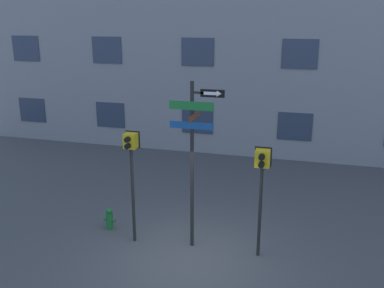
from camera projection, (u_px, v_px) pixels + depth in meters
ground_plane at (190, 259)px, 10.24m from camera, size 60.00×60.00×0.00m
street_sign_pole at (194, 149)px, 10.11m from camera, size 1.30×0.88×4.17m
pedestrian_signal_left at (131, 158)px, 10.44m from camera, size 0.36×0.40×2.90m
pedestrian_signal_right at (262, 173)px, 9.79m from camera, size 0.39×0.40×2.71m
fire_hydrant at (109, 219)px, 11.61m from camera, size 0.35×0.19×0.62m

